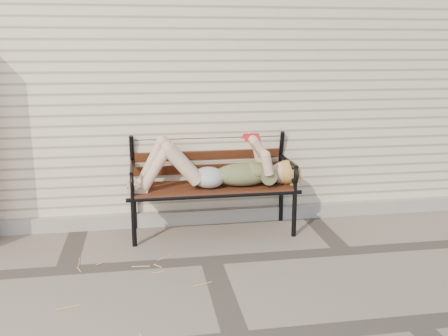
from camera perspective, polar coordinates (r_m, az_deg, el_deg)
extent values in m
plane|color=#76685B|center=(4.52, -1.49, -10.50)|extent=(80.00, 80.00, 0.00)
cube|color=beige|center=(7.11, -4.97, 10.86)|extent=(8.00, 4.00, 3.00)
cube|color=#A9A699|center=(5.38, -2.93, -5.57)|extent=(8.00, 0.10, 0.15)
cylinder|color=black|center=(4.81, -10.28, -6.11)|extent=(0.05, 0.05, 0.48)
cylinder|color=black|center=(5.26, -10.22, -4.36)|extent=(0.05, 0.05, 0.48)
cylinder|color=black|center=(5.02, 8.04, -5.15)|extent=(0.05, 0.05, 0.48)
cylinder|color=black|center=(5.46, 6.55, -3.56)|extent=(0.05, 0.05, 0.48)
cube|color=#522015|center=(5.00, -1.33, -2.21)|extent=(1.62, 0.52, 0.03)
cylinder|color=black|center=(4.78, -0.92, -3.23)|extent=(1.70, 0.04, 0.04)
cylinder|color=black|center=(5.24, -1.69, -1.72)|extent=(1.70, 0.04, 0.04)
torus|color=black|center=(5.23, -1.91, 4.45)|extent=(0.29, 0.04, 0.29)
ellipsoid|color=#0A3449|center=(4.99, 2.10, -0.75)|extent=(0.57, 0.33, 0.22)
ellipsoid|color=#0A3449|center=(5.01, 3.54, -0.27)|extent=(0.28, 0.32, 0.17)
ellipsoid|color=#B3B2B8|center=(4.94, -1.77, -1.09)|extent=(0.32, 0.36, 0.20)
sphere|color=#E0AD96|center=(5.09, 6.68, -0.55)|extent=(0.23, 0.23, 0.23)
ellipsoid|color=gold|center=(5.10, 7.26, -0.47)|extent=(0.27, 0.27, 0.24)
cube|color=red|center=(4.92, 3.12, 3.85)|extent=(0.15, 0.02, 0.02)
cube|color=beige|center=(4.88, 3.22, 3.43)|extent=(0.15, 0.09, 0.05)
cube|color=beige|center=(4.97, 3.00, 3.61)|extent=(0.15, 0.09, 0.05)
cube|color=red|center=(4.88, 3.23, 3.47)|extent=(0.16, 0.10, 0.06)
cube|color=red|center=(4.97, 2.99, 3.67)|extent=(0.16, 0.10, 0.06)
cylinder|color=tan|center=(3.91, -14.58, -14.92)|extent=(0.09, 0.14, 0.01)
cylinder|color=tan|center=(4.65, -19.44, -10.49)|extent=(0.08, 0.16, 0.01)
cylinder|color=tan|center=(4.62, -15.04, -10.35)|extent=(0.08, 0.14, 0.01)
cylinder|color=tan|center=(4.40, -10.98, -11.35)|extent=(0.08, 0.09, 0.01)
cylinder|color=tan|center=(4.32, -7.68, -11.71)|extent=(0.14, 0.11, 0.01)
cylinder|color=tan|center=(4.30, -22.94, -12.90)|extent=(0.05, 0.09, 0.01)
cylinder|color=tan|center=(4.05, -7.07, -13.49)|extent=(0.10, 0.13, 0.01)
cylinder|color=tan|center=(3.73, -14.43, -16.45)|extent=(0.09, 0.10, 0.01)
cylinder|color=tan|center=(4.52, -8.26, -10.53)|extent=(0.07, 0.07, 0.01)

